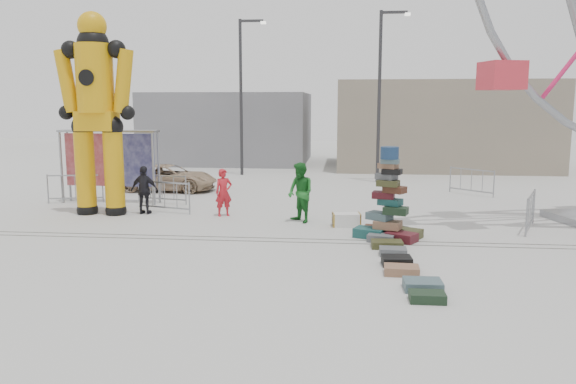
# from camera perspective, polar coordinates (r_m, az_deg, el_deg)

# --- Properties ---
(ground) EXTENTS (90.00, 90.00, 0.00)m
(ground) POSITION_cam_1_polar(r_m,az_deg,el_deg) (14.72, 0.08, -5.69)
(ground) COLOR #9E9E99
(ground) RESTS_ON ground
(track_line_near) EXTENTS (40.00, 0.04, 0.01)m
(track_line_near) POSITION_cam_1_polar(r_m,az_deg,el_deg) (15.30, 0.30, -5.11)
(track_line_near) COLOR #47443F
(track_line_near) RESTS_ON ground
(track_line_far) EXTENTS (40.00, 0.04, 0.01)m
(track_line_far) POSITION_cam_1_polar(r_m,az_deg,el_deg) (15.68, 0.44, -4.75)
(track_line_far) COLOR #47443F
(track_line_far) RESTS_ON ground
(building_right) EXTENTS (12.00, 8.00, 5.00)m
(building_right) POSITION_cam_1_polar(r_m,az_deg,el_deg) (34.65, 15.16, 6.61)
(building_right) COLOR gray
(building_right) RESTS_ON ground
(building_left) EXTENTS (10.00, 8.00, 4.40)m
(building_left) POSITION_cam_1_polar(r_m,az_deg,el_deg) (36.96, -5.84, 6.53)
(building_left) COLOR gray
(building_left) RESTS_ON ground
(lamp_post_right) EXTENTS (1.41, 0.25, 8.00)m
(lamp_post_right) POSITION_cam_1_polar(r_m,az_deg,el_deg) (27.24, 9.47, 10.42)
(lamp_post_right) COLOR #2D2D30
(lamp_post_right) RESTS_ON ground
(lamp_post_left) EXTENTS (1.41, 0.25, 8.00)m
(lamp_post_left) POSITION_cam_1_polar(r_m,az_deg,el_deg) (29.66, -4.63, 10.38)
(lamp_post_left) COLOR #2D2D30
(lamp_post_left) RESTS_ON ground
(suitcase_tower) EXTENTS (2.02, 1.67, 2.56)m
(suitcase_tower) POSITION_cam_1_polar(r_m,az_deg,el_deg) (15.89, 10.15, -2.09)
(suitcase_tower) COLOR #1A4E4D
(suitcase_tower) RESTS_ON ground
(crash_test_dummy) EXTENTS (2.72, 1.21, 6.89)m
(crash_test_dummy) POSITION_cam_1_polar(r_m,az_deg,el_deg) (19.83, -18.90, 8.22)
(crash_test_dummy) COLOR black
(crash_test_dummy) RESTS_ON ground
(banner_scaffold) EXTENTS (3.82, 0.77, 2.75)m
(banner_scaffold) POSITION_cam_1_polar(r_m,az_deg,el_deg) (22.17, -17.71, 4.25)
(banner_scaffold) COLOR gray
(banner_scaffold) RESTS_ON ground
(steamer_trunk) EXTENTS (0.90, 0.59, 0.40)m
(steamer_trunk) POSITION_cam_1_polar(r_m,az_deg,el_deg) (17.33, 5.95, -2.83)
(steamer_trunk) COLOR silver
(steamer_trunk) RESTS_ON ground
(row_case_0) EXTENTS (0.82, 0.53, 0.19)m
(row_case_0) POSITION_cam_1_polar(r_m,az_deg,el_deg) (14.92, 10.02, -5.25)
(row_case_0) COLOR #3D3E1F
(row_case_0) RESTS_ON ground
(row_case_1) EXTENTS (0.68, 0.47, 0.19)m
(row_case_1) POSITION_cam_1_polar(r_m,az_deg,el_deg) (14.23, 10.62, -5.96)
(row_case_1) COLOR #5B5F63
(row_case_1) RESTS_ON ground
(row_case_2) EXTENTS (0.71, 0.56, 0.22)m
(row_case_2) POSITION_cam_1_polar(r_m,az_deg,el_deg) (13.36, 10.98, -6.89)
(row_case_2) COLOR black
(row_case_2) RESTS_ON ground
(row_case_3) EXTENTS (0.78, 0.53, 0.19)m
(row_case_3) POSITION_cam_1_polar(r_m,az_deg,el_deg) (12.71, 11.46, -7.79)
(row_case_3) COLOR #906449
(row_case_3) RESTS_ON ground
(row_case_4) EXTENTS (0.77, 0.59, 0.20)m
(row_case_4) POSITION_cam_1_polar(r_m,az_deg,el_deg) (11.79, 13.53, -9.17)
(row_case_4) COLOR #496268
(row_case_4) RESTS_ON ground
(row_case_5) EXTENTS (0.68, 0.44, 0.19)m
(row_case_5) POSITION_cam_1_polar(r_m,az_deg,el_deg) (11.15, 13.97, -10.30)
(row_case_5) COLOR #1A2F1C
(row_case_5) RESTS_ON ground
(barricade_dummy_a) EXTENTS (1.97, 0.56, 1.10)m
(barricade_dummy_a) POSITION_cam_1_polar(r_m,az_deg,el_deg) (22.74, -20.79, 0.34)
(barricade_dummy_a) COLOR gray
(barricade_dummy_a) RESTS_ON ground
(barricade_dummy_b) EXTENTS (1.98, 0.51, 1.10)m
(barricade_dummy_b) POSITION_cam_1_polar(r_m,az_deg,el_deg) (21.64, -12.69, 0.30)
(barricade_dummy_b) COLOR gray
(barricade_dummy_b) RESTS_ON ground
(barricade_dummy_c) EXTENTS (1.94, 0.67, 1.10)m
(barricade_dummy_c) POSITION_cam_1_polar(r_m,az_deg,el_deg) (19.81, -12.43, -0.47)
(barricade_dummy_c) COLOR gray
(barricade_dummy_c) RESTS_ON ground
(barricade_wheel_front) EXTENTS (0.87, 1.88, 1.10)m
(barricade_wheel_front) POSITION_cam_1_polar(r_m,az_deg,el_deg) (18.15, 23.40, -1.86)
(barricade_wheel_front) COLOR gray
(barricade_wheel_front) RESTS_ON ground
(barricade_wheel_back) EXTENTS (1.53, 1.44, 1.10)m
(barricade_wheel_back) POSITION_cam_1_polar(r_m,az_deg,el_deg) (24.36, 18.13, 1.02)
(barricade_wheel_back) COLOR gray
(barricade_wheel_back) RESTS_ON ground
(pedestrian_red) EXTENTS (0.69, 0.61, 1.59)m
(pedestrian_red) POSITION_cam_1_polar(r_m,az_deg,el_deg) (18.84, -6.55, -0.05)
(pedestrian_red) COLOR red
(pedestrian_red) RESTS_ON ground
(pedestrian_green) EXTENTS (1.15, 1.17, 1.90)m
(pedestrian_green) POSITION_cam_1_polar(r_m,az_deg,el_deg) (17.69, 1.28, -0.06)
(pedestrian_green) COLOR #196721
(pedestrian_green) RESTS_ON ground
(pedestrian_black) EXTENTS (1.00, 0.50, 1.65)m
(pedestrian_black) POSITION_cam_1_polar(r_m,az_deg,el_deg) (19.66, -14.37, 0.19)
(pedestrian_black) COLOR black
(pedestrian_black) RESTS_ON ground
(parked_suv) EXTENTS (4.14, 2.03, 1.13)m
(parked_suv) POSITION_cam_1_polar(r_m,az_deg,el_deg) (24.78, -11.96, 1.43)
(parked_suv) COLOR tan
(parked_suv) RESTS_ON ground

